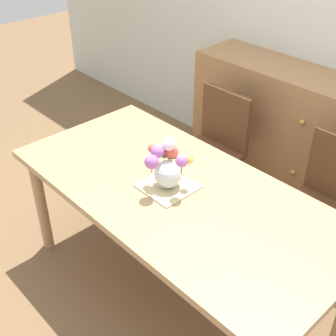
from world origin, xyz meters
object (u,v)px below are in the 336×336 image
Objects in this scene: chair_right at (326,201)px; flower_vase at (167,167)px; chair_left at (214,144)px; dining_table at (177,202)px; dresser at (279,131)px.

flower_vase is (-0.50, -0.82, 0.37)m from chair_right.
chair_left is 0.90m from chair_right.
chair_left reaches higher than dining_table.
chair_right is at bearing 60.62° from dining_table.
chair_left is at bearing 119.38° from dining_table.
chair_left is at bearing 0.00° from chair_right.
flower_vase is at bearing -156.31° from dining_table.
chair_left and chair_right have the same top height.
flower_vase reaches higher than dining_table.
dining_table is 2.11× the size of chair_left.
dresser is (-0.71, 0.53, -0.02)m from chair_right.
dresser is at bearing -109.92° from chair_left.
flower_vase is at bearing 58.54° from chair_right.
flower_vase is (-0.05, -0.02, 0.21)m from dining_table.
chair_left is 3.43× the size of flower_vase.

